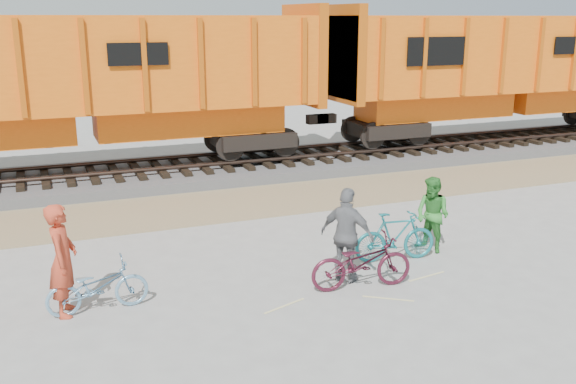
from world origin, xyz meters
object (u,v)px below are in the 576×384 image
at_px(hopper_car_center, 81,82).
at_px(bicycle_blue, 97,287).
at_px(bicycle_teal, 395,237).
at_px(person_man, 432,215).
at_px(person_woman, 347,235).
at_px(hopper_car_right, 508,68).
at_px(person_solo, 63,260).
at_px(bicycle_maroon, 361,262).

relative_size(hopper_car_center, bicycle_blue, 8.34).
relative_size(bicycle_blue, bicycle_teal, 0.98).
bearing_deg(person_man, person_woman, -92.63).
relative_size(bicycle_teal, person_man, 1.07).
height_order(hopper_car_right, bicycle_blue, hopper_car_right).
xyz_separation_m(bicycle_blue, person_solo, (-0.50, 0.10, 0.51)).
bearing_deg(bicycle_maroon, person_woman, 21.04).
bearing_deg(bicycle_blue, hopper_car_right, -63.54).
relative_size(bicycle_maroon, person_woman, 1.05).
relative_size(hopper_car_right, bicycle_maroon, 7.39).
height_order(person_solo, person_woman, person_solo).
bearing_deg(person_woman, person_man, -110.64).
height_order(bicycle_maroon, person_solo, person_solo).
distance_m(hopper_car_right, bicycle_teal, 13.30).
bearing_deg(bicycle_teal, bicycle_maroon, 135.08).
relative_size(bicycle_teal, bicycle_maroon, 0.90).
xyz_separation_m(bicycle_blue, bicycle_teal, (5.83, 0.18, 0.07)).
distance_m(bicycle_maroon, person_solo, 5.14).
height_order(hopper_car_center, hopper_car_right, same).
distance_m(bicycle_maroon, person_man, 2.58).
distance_m(bicycle_teal, bicycle_maroon, 1.61).
xyz_separation_m(hopper_car_center, hopper_car_right, (15.00, 0.00, 0.00)).
distance_m(bicycle_blue, bicycle_teal, 5.83).
height_order(bicycle_maroon, person_man, person_man).
bearing_deg(hopper_car_right, person_solo, -151.62).
height_order(bicycle_maroon, person_woman, person_woman).
bearing_deg(bicycle_blue, bicycle_maroon, -102.77).
bearing_deg(person_solo, hopper_car_right, -48.00).
xyz_separation_m(hopper_car_center, person_man, (6.20, -8.43, -2.21)).
bearing_deg(hopper_car_right, person_man, -136.22).
bearing_deg(person_man, hopper_car_center, -164.12).
bearing_deg(person_man, bicycle_blue, -107.26).
height_order(bicycle_teal, person_solo, person_solo).
bearing_deg(bicycle_maroon, person_man, -55.94).
xyz_separation_m(person_solo, person_woman, (4.95, -0.49, -0.05)).
height_order(hopper_car_center, person_man, hopper_car_center).
distance_m(hopper_car_center, person_solo, 9.02).
bearing_deg(bicycle_blue, person_solo, 75.73).
xyz_separation_m(hopper_car_right, person_woman, (-11.18, -9.20, -2.11)).
xyz_separation_m(hopper_car_right, person_man, (-8.80, -8.43, -2.21)).
xyz_separation_m(bicycle_teal, person_woman, (-1.38, -0.57, 0.39)).
relative_size(hopper_car_center, bicycle_maroon, 7.39).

